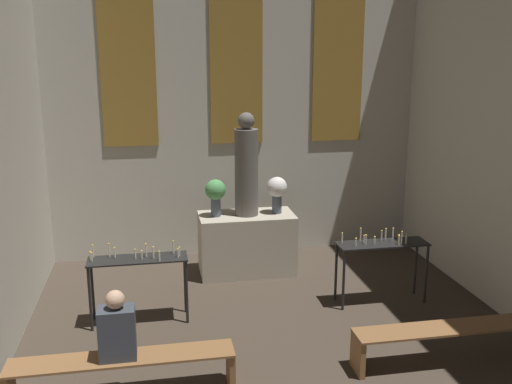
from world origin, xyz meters
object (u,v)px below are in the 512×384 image
object	(u,v)px
altar	(247,243)
pew_back_right	(451,336)
statue	(246,168)
flower_vase_left	(215,193)
pew_back_left	(123,367)
candle_rack_left	(138,268)
candle_rack_right	(382,252)
flower_vase_right	(277,190)
person_seated	(117,329)

from	to	relation	value
altar	pew_back_right	distance (m)	3.58
pew_back_right	statue	bearing A→B (deg)	119.87
flower_vase_left	altar	bearing A→B (deg)	0.00
altar	pew_back_left	size ratio (longest dim) A/B	0.66
candle_rack_left	pew_back_right	world-z (taller)	candle_rack_left
statue	candle_rack_right	xyz separation A→B (m)	(1.64, -1.43, -0.95)
altar	candle_rack_right	xyz separation A→B (m)	(1.64, -1.43, 0.26)
candle_rack_left	altar	bearing A→B (deg)	41.17
statue	pew_back_right	xyz separation A→B (m)	(1.78, -3.10, -1.34)
candle_rack_right	altar	bearing A→B (deg)	138.76
altar	flower_vase_right	bearing A→B (deg)	0.00
person_seated	flower_vase_right	bearing A→B (deg)	53.52
statue	flower_vase_right	distance (m)	0.60
statue	candle_rack_left	distance (m)	2.38
candle_rack_right	pew_back_right	size ratio (longest dim) A/B	0.56
person_seated	candle_rack_left	bearing A→B (deg)	83.96
candle_rack_right	pew_back_left	world-z (taller)	candle_rack_right
statue	candle_rack_left	world-z (taller)	statue
pew_back_left	person_seated	world-z (taller)	person_seated
statue	pew_back_right	world-z (taller)	statue
candle_rack_left	candle_rack_right	xyz separation A→B (m)	(3.28, -0.00, 0.00)
candle_rack_left	pew_back_left	size ratio (longest dim) A/B	0.56
candle_rack_left	person_seated	size ratio (longest dim) A/B	1.75
pew_back_right	person_seated	distance (m)	3.62
altar	statue	bearing A→B (deg)	0.00
flower_vase_left	candle_rack_left	world-z (taller)	flower_vase_left
altar	pew_back_left	xyz separation A→B (m)	(-1.78, -3.10, -0.14)
candle_rack_right	pew_back_right	bearing A→B (deg)	-85.00
flower_vase_right	pew_back_left	size ratio (longest dim) A/B	0.26
flower_vase_right	person_seated	world-z (taller)	flower_vase_right
statue	pew_back_left	xyz separation A→B (m)	(-1.78, -3.10, -1.34)
flower_vase_left	person_seated	xyz separation A→B (m)	(-1.34, -3.10, -0.56)
pew_back_right	pew_back_left	bearing A→B (deg)	180.00
flower_vase_right	person_seated	bearing A→B (deg)	-126.48
pew_back_left	pew_back_right	size ratio (longest dim) A/B	1.00
candle_rack_right	person_seated	size ratio (longest dim) A/B	1.75
statue	altar	bearing A→B (deg)	0.00
candle_rack_right	person_seated	bearing A→B (deg)	-154.20
altar	flower_vase_left	xyz separation A→B (m)	(-0.48, 0.00, 0.84)
flower_vase_right	person_seated	xyz separation A→B (m)	(-2.29, -3.10, -0.56)
flower_vase_right	pew_back_right	distance (m)	3.51
candle_rack_left	pew_back_left	distance (m)	1.72
candle_rack_left	pew_back_right	distance (m)	3.83
flower_vase_right	pew_back_left	distance (m)	3.96
flower_vase_left	person_seated	size ratio (longest dim) A/B	0.80
candle_rack_right	candle_rack_left	bearing A→B (deg)	179.98
altar	flower_vase_right	xyz separation A→B (m)	(0.48, 0.00, 0.84)
altar	flower_vase_left	bearing A→B (deg)	180.00
flower_vase_left	statue	bearing A→B (deg)	0.00
flower_vase_right	pew_back_left	bearing A→B (deg)	-126.07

